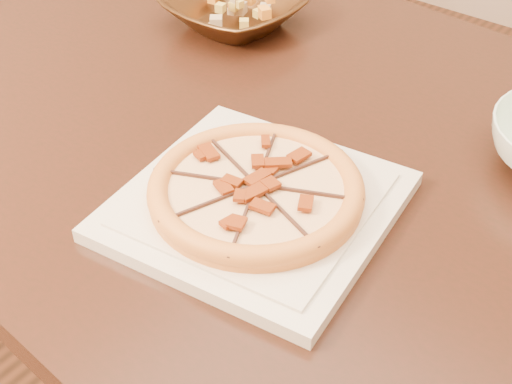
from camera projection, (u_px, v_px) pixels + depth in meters
dining_table at (278, 180)px, 1.05m from camera, size 1.49×1.02×0.75m
plate at (256, 205)px, 0.83m from camera, size 0.33×0.33×0.02m
pizza at (256, 189)px, 0.82m from camera, size 0.25×0.25×0.03m
bronze_bowl at (235, 10)px, 1.20m from camera, size 0.24×0.24×0.06m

